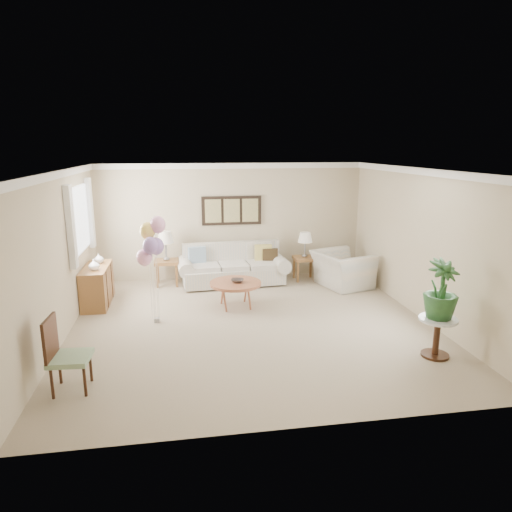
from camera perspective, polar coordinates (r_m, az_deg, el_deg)
The scene contains 18 objects.
ground_plane at distance 7.87m, azimuth -0.53°, elevation -8.51°, with size 6.00×6.00×0.00m, color tan.
room_shell at distance 7.49m, azimuth -1.49°, elevation 3.31°, with size 6.04×6.04×2.60m.
wall_art_triptych at distance 10.33m, azimuth -3.06°, elevation 5.70°, with size 1.35×0.06×0.65m.
sofa at distance 10.05m, azimuth -2.89°, elevation -1.52°, with size 2.44×1.03×0.88m.
end_table_left at distance 10.08m, azimuth -11.11°, elevation -1.01°, with size 0.51×0.47×0.56m.
end_table_right at distance 10.34m, azimuth 6.09°, elevation -0.58°, with size 0.49×0.45×0.53m.
lamp_left at distance 9.96m, azimuth -11.26°, elevation 2.19°, with size 0.36×0.36×0.63m.
lamp_right at distance 10.23m, azimuth 6.17°, elevation 2.24°, with size 0.32×0.32×0.57m.
coffee_table at distance 8.55m, azimuth -2.58°, elevation -3.52°, with size 0.97×0.97×0.49m.
decor_bowl at distance 8.52m, azimuth -2.35°, elevation -3.11°, with size 0.24×0.24×0.06m, color #312825.
armchair at distance 10.01m, azimuth 10.71°, elevation -1.64°, with size 1.15×1.01×0.75m, color beige.
side_table at distance 7.07m, azimuth 21.74°, elevation -8.31°, with size 0.54×0.54×0.58m.
potted_plant at distance 6.90m, azimuth 22.13°, elevation -3.89°, with size 0.48×0.48×0.85m, color #244A25.
accent_chair at distance 6.16m, azimuth -22.92°, elevation -11.09°, with size 0.50×0.50×0.96m.
credenza at distance 9.24m, azimuth -19.23°, elevation -3.50°, with size 0.46×1.20×0.74m.
vase_white at distance 8.88m, azimuth -19.60°, elevation -1.04°, with size 0.20×0.20×0.20m, color white.
vase_sage at distance 9.38m, azimuth -19.06°, elevation -0.29°, with size 0.18×0.18×0.19m, color #B9B9B9.
balloon_cluster at distance 7.72m, azimuth -12.95°, elevation 1.78°, with size 0.50×0.47×1.84m.
Camera 1 is at (-1.11, -7.21, 2.96)m, focal length 32.00 mm.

